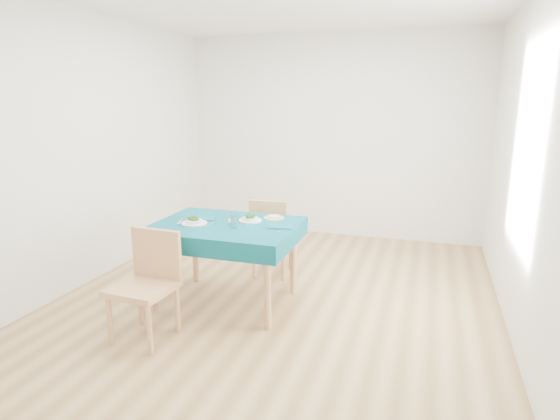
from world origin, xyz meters
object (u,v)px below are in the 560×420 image
(chair_far, at_px, (273,230))
(bowl_near, at_px, (194,220))
(chair_near, at_px, (141,273))
(bowl_far, at_px, (250,218))
(table, at_px, (227,264))
(side_plate, at_px, (274,218))

(chair_far, bearing_deg, bowl_near, 61.12)
(chair_near, height_order, bowl_far, chair_near)
(bowl_near, xyz_separation_m, bowl_far, (0.44, 0.25, -0.00))
(table, height_order, bowl_near, bowl_near)
(bowl_near, height_order, bowl_far, bowl_near)
(chair_near, height_order, chair_far, chair_near)
(chair_far, bearing_deg, side_plate, 106.91)
(chair_near, distance_m, bowl_near, 0.78)
(bowl_far, distance_m, side_plate, 0.24)
(bowl_far, bearing_deg, chair_near, -117.52)
(chair_near, bearing_deg, bowl_near, 88.08)
(chair_near, bearing_deg, table, 71.23)
(chair_near, relative_size, bowl_far, 5.21)
(side_plate, bearing_deg, chair_far, 110.09)
(bowl_near, bearing_deg, table, 17.99)
(table, height_order, chair_far, chair_far)
(side_plate, bearing_deg, table, -137.41)
(chair_far, bearing_deg, bowl_far, 87.45)
(table, bearing_deg, bowl_far, 42.56)
(side_plate, bearing_deg, chair_near, -120.98)
(chair_far, relative_size, bowl_far, 4.67)
(bowl_far, bearing_deg, table, -137.44)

